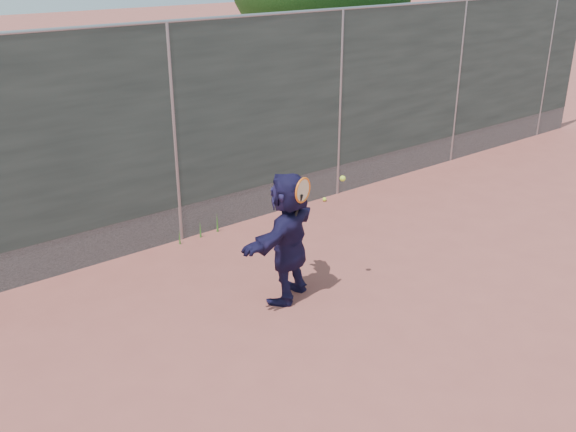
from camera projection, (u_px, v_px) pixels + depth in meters
ground at (349, 350)px, 6.65m from camera, size 80.00×80.00×0.00m
player at (288, 237)px, 7.37m from camera, size 1.51×1.03×1.56m
ball_ground at (324, 199)px, 10.54m from camera, size 0.07×0.07×0.07m
fence at (174, 132)px, 8.58m from camera, size 20.00×0.06×3.03m
swing_action at (307, 190)px, 7.06m from camera, size 0.78×0.14×0.51m
weed_clump at (203, 228)px, 9.22m from camera, size 0.68×0.07×0.30m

